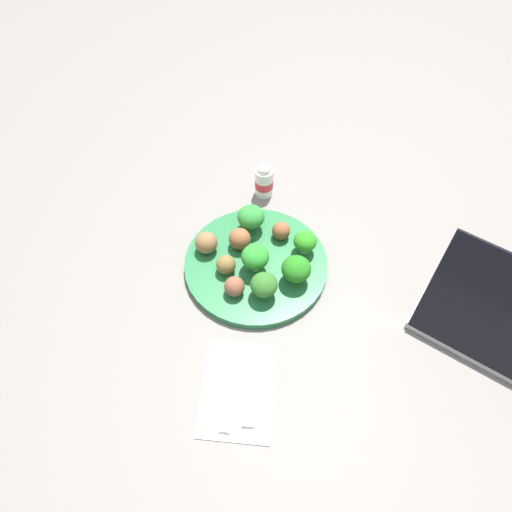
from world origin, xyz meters
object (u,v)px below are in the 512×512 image
Objects in this scene: plate at (256,265)px; broccoli_floret_mid_right at (251,217)px; broccoli_floret_front_right at (264,285)px; meatball_front_right at (240,239)px; meatball_center at (234,286)px; knife at (229,392)px; broccoli_floret_far_rim at (296,269)px; yogurt_bottle at (264,182)px; napkin at (240,390)px; broccoli_floret_front_left at (253,257)px; meatball_mid_right at (226,265)px; fork at (251,395)px; broccoli_floret_back_right at (305,242)px; meatball_front_left at (206,243)px; meatball_far_rim at (281,231)px.

plate is 5.01× the size of broccoli_floret_mid_right.
broccoli_floret_front_right is 1.20× the size of meatball_front_right.
meatball_center is 0.26× the size of knife.
broccoli_floret_mid_right reaches higher than broccoli_floret_front_right.
broccoli_floret_far_rim is at bearing 125.47° from broccoli_floret_front_right.
napkin is at bearing 0.96° from yogurt_bottle.
knife is (0.23, -0.09, -0.04)m from broccoli_floret_far_rim.
yogurt_bottle reaches higher than broccoli_floret_front_left.
knife reaches higher than napkin.
meatball_mid_right is (-0.05, -0.08, -0.01)m from broccoli_floret_front_right.
fork is at bearing 17.60° from meatball_mid_right.
meatball_center is at bearing -164.63° from fork.
broccoli_floret_mid_right is 0.72× the size of yogurt_bottle.
broccoli_floret_far_rim is 0.07m from broccoli_floret_back_right.
meatball_front_left is at bearing -101.17° from plate.
meatball_mid_right is (0.11, -0.03, -0.01)m from broccoli_floret_mid_right.
broccoli_floret_back_right is at bearing 30.49° from yogurt_bottle.
broccoli_floret_front_left is 0.22m from yogurt_bottle.
yogurt_bottle reaches higher than knife.
broccoli_floret_front_left is 0.75× the size of yogurt_bottle.
meatball_center is 0.22× the size of napkin.
meatball_mid_right is at bearing -162.40° from fork.
broccoli_floret_mid_right is at bearing -7.04° from yogurt_bottle.
meatball_center is at bearing -169.46° from napkin.
broccoli_floret_front_left is at bearing 154.23° from meatball_center.
meatball_center is at bearing 2.49° from meatball_front_right.
yogurt_bottle is at bearing 174.57° from meatball_center.
broccoli_floret_front_right is 0.20m from knife.
broccoli_floret_front_right is at bearing 24.44° from broccoli_floret_front_left.
plate is at bearing 78.83° from meatball_front_left.
yogurt_bottle is (-0.23, 0.05, 0.00)m from meatball_mid_right.
plate is at bearing 1.50° from yogurt_bottle.
meatball_front_right is (0.05, -0.02, -0.01)m from broccoli_floret_mid_right.
plate is 0.11m from meatball_front_left.
meatball_front_right is 0.30× the size of knife.
meatball_far_rim is 0.96× the size of meatball_mid_right.
broccoli_floret_far_rim is (0.02, 0.08, -0.00)m from broccoli_floret_front_left.
broccoli_floret_front_right reaches higher than meatball_mid_right.
plate reaches higher than knife.
meatball_mid_right is at bearing -92.54° from broccoli_floret_far_rim.
broccoli_floret_far_rim is 0.33× the size of napkin.
yogurt_bottle is at bearing -160.28° from meatball_far_rim.
broccoli_floret_mid_right is at bearing -104.91° from meatball_far_rim.
meatball_center is 0.19m from napkin.
napkin is at bearing 0.54° from plate.
broccoli_floret_back_right is at bearing 95.75° from meatball_front_left.
meatball_far_rim is (0.02, 0.06, -0.02)m from broccoli_floret_mid_right.
broccoli_floret_front_left reaches higher than meatball_front_left.
meatball_far_rim is at bearing -122.01° from broccoli_floret_back_right.
broccoli_floret_front_left is 1.21× the size of broccoli_floret_back_right.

